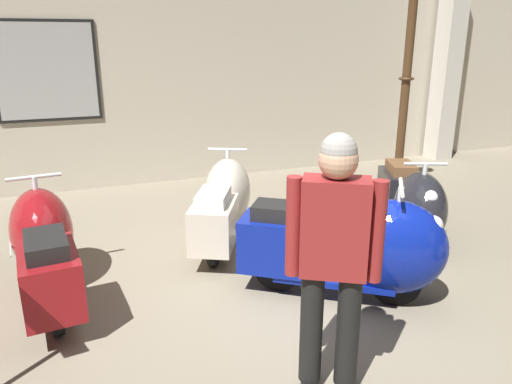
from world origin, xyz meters
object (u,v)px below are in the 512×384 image
at_px(scooter_3, 413,203).
at_px(visitor_1, 333,252).
at_px(scooter_1, 224,202).
at_px(scooter_2, 357,248).
at_px(lamppost, 407,71).
at_px(scooter_0, 44,246).

height_order(scooter_3, visitor_1, visitor_1).
distance_m(scooter_1, visitor_1, 2.56).
height_order(scooter_2, lamppost, lamppost).
relative_size(scooter_1, lamppost, 0.52).
distance_m(scooter_0, lamppost, 4.59).
bearing_deg(lamppost, scooter_2, -133.52).
xyz_separation_m(lamppost, visitor_1, (-2.66, -2.91, -0.78)).
xyz_separation_m(scooter_2, scooter_3, (1.24, 0.86, -0.04)).
bearing_deg(scooter_2, scooter_0, -167.24).
bearing_deg(scooter_2, scooter_1, 147.35).
distance_m(scooter_0, scooter_3, 3.64).
height_order(scooter_0, scooter_2, scooter_2).
distance_m(scooter_3, lamppost, 1.84).
bearing_deg(scooter_1, scooter_0, 135.56).
distance_m(scooter_0, scooter_1, 1.86).
bearing_deg(scooter_0, visitor_1, -144.90).
distance_m(scooter_2, scooter_3, 1.50).
distance_m(scooter_1, scooter_3, 2.02).
bearing_deg(scooter_2, scooter_3, 70.14).
height_order(scooter_1, visitor_1, visitor_1).
bearing_deg(visitor_1, lamppost, -11.87).
bearing_deg(visitor_1, scooter_0, 71.15).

